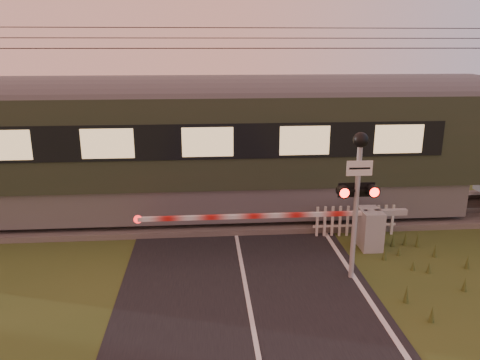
{
  "coord_description": "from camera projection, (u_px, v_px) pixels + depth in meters",
  "views": [
    {
      "loc": [
        -0.93,
        -8.33,
        5.6
      ],
      "look_at": [
        -0.02,
        3.2,
        2.25
      ],
      "focal_mm": 35.0,
      "sensor_mm": 36.0,
      "label": 1
    }
  ],
  "objects": [
    {
      "name": "boom_gate",
      "position": [
        356.0,
        227.0,
        13.25
      ],
      "size": [
        7.64,
        0.88,
        1.16
      ],
      "color": "gray",
      "rests_on": "ground"
    },
    {
      "name": "picket_fence",
      "position": [
        355.0,
        221.0,
        14.15
      ],
      "size": [
        2.57,
        0.08,
        0.96
      ],
      "color": "silver",
      "rests_on": "ground"
    },
    {
      "name": "train",
      "position": [
        478.0,
        141.0,
        15.77
      ],
      "size": [
        46.81,
        3.23,
        4.37
      ],
      "color": "slate",
      "rests_on": "ground"
    },
    {
      "name": "ground",
      "position": [
        253.0,
        328.0,
        9.61
      ],
      "size": [
        160.0,
        160.0,
        0.0
      ],
      "primitive_type": "plane",
      "color": "#35491C",
      "rests_on": "ground"
    },
    {
      "name": "road",
      "position": [
        255.0,
        334.0,
        9.38
      ],
      "size": [
        6.0,
        140.0,
        0.03
      ],
      "color": "black",
      "rests_on": "ground"
    },
    {
      "name": "track_bed",
      "position": [
        233.0,
        215.0,
        15.81
      ],
      "size": [
        140.0,
        3.4,
        0.39
      ],
      "color": "#47423D",
      "rests_on": "ground"
    },
    {
      "name": "crossing_signal",
      "position": [
        358.0,
        180.0,
        10.99
      ],
      "size": [
        0.94,
        0.37,
        3.68
      ],
      "color": "gray",
      "rests_on": "ground"
    },
    {
      "name": "overhead_wires",
      "position": [
        232.0,
        41.0,
        14.24
      ],
      "size": [
        120.0,
        0.62,
        0.62
      ],
      "color": "black",
      "rests_on": "ground"
    }
  ]
}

